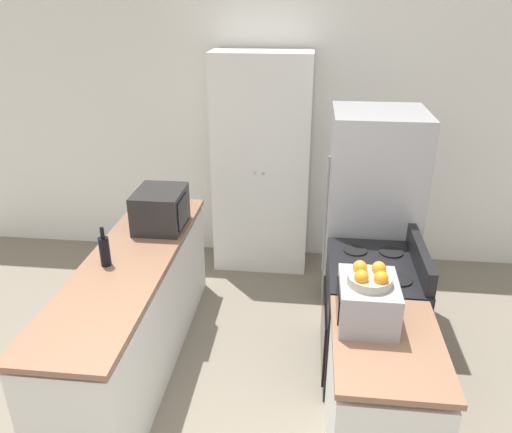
# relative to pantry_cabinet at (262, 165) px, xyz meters

# --- Properties ---
(wall_back) EXTENTS (7.00, 0.06, 2.60)m
(wall_back) POSITION_rel_pantry_cabinet_xyz_m (0.08, 0.28, 0.23)
(wall_back) COLOR white
(wall_back) RESTS_ON ground_plane
(counter_left) EXTENTS (0.60, 2.31, 0.89)m
(counter_left) POSITION_rel_pantry_cabinet_xyz_m (-0.78, -1.66, -0.64)
(counter_left) COLOR silver
(counter_left) RESTS_ON ground_plane
(counter_right) EXTENTS (0.60, 0.85, 0.89)m
(counter_right) POSITION_rel_pantry_cabinet_xyz_m (0.93, -2.39, -0.64)
(counter_right) COLOR silver
(counter_right) RESTS_ON ground_plane
(pantry_cabinet) EXTENTS (0.93, 0.48, 2.14)m
(pantry_cabinet) POSITION_rel_pantry_cabinet_xyz_m (0.00, 0.00, 0.00)
(pantry_cabinet) COLOR white
(pantry_cabinet) RESTS_ON ground_plane
(stove) EXTENTS (0.66, 0.79, 1.05)m
(stove) POSITION_rel_pantry_cabinet_xyz_m (0.95, -1.55, -0.62)
(stove) COLOR black
(stove) RESTS_ON ground_plane
(refrigerator) EXTENTS (0.75, 0.70, 1.79)m
(refrigerator) POSITION_rel_pantry_cabinet_xyz_m (0.99, -0.76, -0.17)
(refrigerator) COLOR #A3A3A8
(refrigerator) RESTS_ON ground_plane
(microwave) EXTENTS (0.38, 0.44, 0.31)m
(microwave) POSITION_rel_pantry_cabinet_xyz_m (-0.69, -1.11, -0.02)
(microwave) COLOR black
(microwave) RESTS_ON counter_left
(wine_bottle) EXTENTS (0.07, 0.07, 0.29)m
(wine_bottle) POSITION_rel_pantry_cabinet_xyz_m (-0.90, -1.76, -0.07)
(wine_bottle) COLOR black
(wine_bottle) RESTS_ON counter_left
(toaster_oven) EXTENTS (0.33, 0.39, 0.26)m
(toaster_oven) POSITION_rel_pantry_cabinet_xyz_m (0.82, -2.21, -0.05)
(toaster_oven) COLOR #939399
(toaster_oven) RESTS_ON counter_right
(fruit_bowl) EXTENTS (0.24, 0.24, 0.11)m
(fruit_bowl) POSITION_rel_pantry_cabinet_xyz_m (0.82, -2.23, 0.12)
(fruit_bowl) COLOR #B2A893
(fruit_bowl) RESTS_ON toaster_oven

